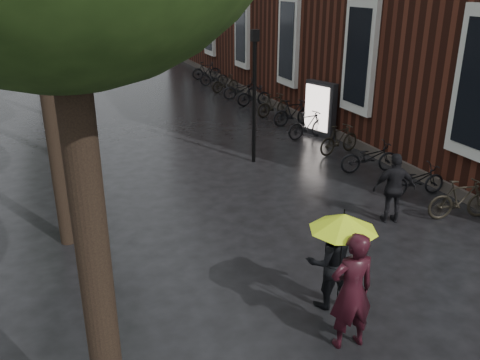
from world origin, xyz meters
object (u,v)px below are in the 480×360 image
parked_bicycles (283,111)px  ad_lightbox (320,109)px  person_burgundy (352,291)px  pedestrian_walking (394,188)px  person_black (330,262)px  lamp_post (254,84)px

parked_bicycles → ad_lightbox: ad_lightbox is taller
person_burgundy → pedestrian_walking: 4.72m
person_black → pedestrian_walking: (3.09, 2.29, -0.01)m
parked_bicycles → person_burgundy: bearing=-112.0°
pedestrian_walking → lamp_post: (-1.31, 5.08, 1.58)m
ad_lightbox → lamp_post: 4.03m
lamp_post → pedestrian_walking: bearing=-75.5°
person_burgundy → parked_bicycles: (4.96, 12.30, -0.49)m
pedestrian_walking → lamp_post: bearing=-58.0°
person_burgundy → parked_bicycles: person_burgundy is taller
parked_bicycles → lamp_post: size_ratio=5.12×
person_burgundy → lamp_post: (2.03, 8.41, 1.45)m
person_black → parked_bicycles: bearing=-102.6°
person_burgundy → parked_bicycles: size_ratio=0.09×
person_black → ad_lightbox: (5.11, 9.12, 0.14)m
pedestrian_walking → ad_lightbox: size_ratio=0.85×
person_burgundy → ad_lightbox: 11.49m
pedestrian_walking → parked_bicycles: bearing=-82.7°
person_burgundy → person_black: person_burgundy is taller
parked_bicycles → person_black: bearing=-112.7°
person_black → parked_bicycles: 12.22m
ad_lightbox → person_burgundy: bearing=-135.2°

